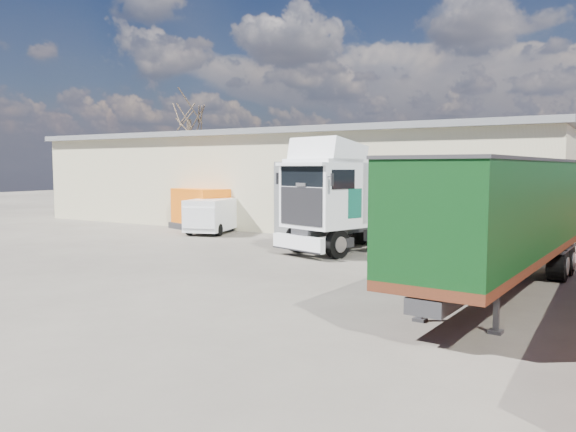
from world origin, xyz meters
The scene contains 7 objects.
ground centered at (0.00, 0.00, 0.00)m, with size 120.00×120.00×0.00m, color #2B2823.
warehouse centered at (-6.00, 16.00, 2.66)m, with size 30.60×12.60×5.42m.
bare_tree centered at (-18.00, 20.00, 7.92)m, with size 4.00×4.00×9.60m.
tractor_unit centered at (1.36, 6.14, 1.88)m, with size 4.38×6.97×4.46m.
box_trailer centered at (8.25, 1.40, 2.17)m, with size 3.06×10.82×3.55m.
panel_van centered at (-6.92, 8.83, 0.90)m, with size 2.79×4.54×1.73m.
orange_skip centered at (-8.48, 9.80, 0.95)m, with size 4.01×3.20×2.18m.
Camera 1 is at (10.79, -13.74, 3.34)m, focal length 35.00 mm.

